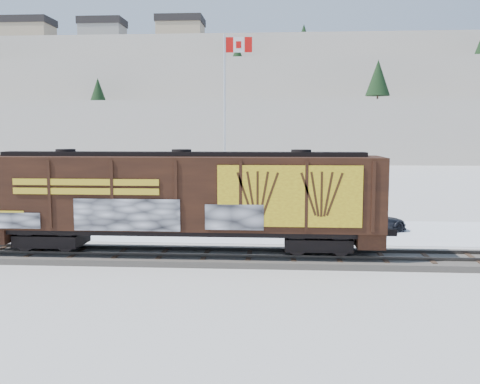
# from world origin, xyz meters

# --- Properties ---
(ground) EXTENTS (500.00, 500.00, 0.00)m
(ground) POSITION_xyz_m (0.00, 0.00, 0.00)
(ground) COLOR white
(ground) RESTS_ON ground
(rail_track) EXTENTS (50.00, 3.40, 0.43)m
(rail_track) POSITION_xyz_m (0.00, 0.00, 0.15)
(rail_track) COLOR #59544C
(rail_track) RESTS_ON ground
(parking_strip) EXTENTS (40.00, 8.00, 0.03)m
(parking_strip) POSITION_xyz_m (0.00, 7.50, 0.01)
(parking_strip) COLOR white
(parking_strip) RESTS_ON ground
(hillside) EXTENTS (360.00, 110.00, 93.00)m
(hillside) POSITION_xyz_m (-0.05, 139.79, 14.37)
(hillside) COLOR white
(hillside) RESTS_ON ground
(hopper_railcar) EXTENTS (18.05, 3.06, 4.55)m
(hopper_railcar) POSITION_xyz_m (-3.10, -0.01, 2.96)
(hopper_railcar) COLOR black
(hopper_railcar) RESTS_ON rail_track
(flagpole) EXTENTS (2.30, 0.90, 12.38)m
(flagpole) POSITION_xyz_m (-2.21, 12.18, 4.64)
(flagpole) COLOR silver
(flagpole) RESTS_ON ground
(car_silver) EXTENTS (4.79, 2.77, 1.53)m
(car_silver) POSITION_xyz_m (-9.35, 7.50, 0.80)
(car_silver) COLOR #A1A3A8
(car_silver) RESTS_ON parking_strip
(car_white) EXTENTS (4.63, 2.99, 1.44)m
(car_white) POSITION_xyz_m (5.13, 7.36, 0.75)
(car_white) COLOR silver
(car_white) RESTS_ON parking_strip
(car_dark) EXTENTS (4.60, 3.37, 1.24)m
(car_dark) POSITION_xyz_m (6.86, 7.51, 0.65)
(car_dark) COLOR #22242A
(car_dark) RESTS_ON parking_strip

